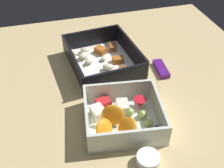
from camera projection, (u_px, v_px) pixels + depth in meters
table_surface at (118, 97)px, 63.97cm from camera, size 80.00×80.00×2.00cm
pasta_container at (103, 60)px, 70.88cm from camera, size 21.65×18.27×5.47cm
fruit_bowl at (122, 117)px, 55.32cm from camera, size 15.97×17.04×5.47cm
candy_bar at (161, 69)px, 69.71cm from camera, size 7.15×2.88×1.20cm
paper_cup_liner at (149, 160)px, 48.65cm from camera, size 4.25×4.25×1.95cm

